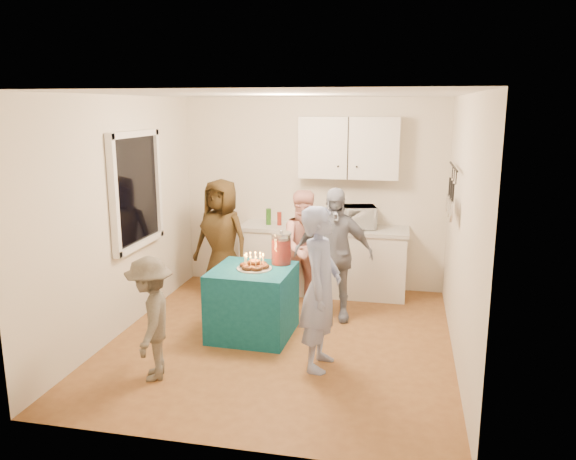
% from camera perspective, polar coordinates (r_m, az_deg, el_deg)
% --- Properties ---
extents(floor, '(4.00, 4.00, 0.00)m').
position_cam_1_polar(floor, '(6.20, -0.68, -11.12)').
color(floor, brown).
rests_on(floor, ground).
extents(ceiling, '(4.00, 4.00, 0.00)m').
position_cam_1_polar(ceiling, '(5.68, -0.75, 13.65)').
color(ceiling, white).
rests_on(ceiling, floor).
extents(back_wall, '(3.60, 3.60, 0.00)m').
position_cam_1_polar(back_wall, '(7.74, 2.53, 3.68)').
color(back_wall, silver).
rests_on(back_wall, floor).
extents(left_wall, '(4.00, 4.00, 0.00)m').
position_cam_1_polar(left_wall, '(6.44, -16.56, 1.36)').
color(left_wall, silver).
rests_on(left_wall, floor).
extents(right_wall, '(4.00, 4.00, 0.00)m').
position_cam_1_polar(right_wall, '(5.70, 17.24, -0.09)').
color(right_wall, silver).
rests_on(right_wall, floor).
extents(window_night, '(0.04, 1.00, 1.20)m').
position_cam_1_polar(window_night, '(6.64, -15.24, 3.96)').
color(window_night, black).
rests_on(window_night, left_wall).
extents(counter, '(2.20, 0.58, 0.86)m').
position_cam_1_polar(counter, '(7.60, 3.58, -3.20)').
color(counter, white).
rests_on(counter, floor).
extents(countertop, '(2.24, 0.62, 0.05)m').
position_cam_1_polar(countertop, '(7.49, 3.63, 0.15)').
color(countertop, beige).
rests_on(countertop, counter).
extents(upper_cabinet, '(1.30, 0.30, 0.80)m').
position_cam_1_polar(upper_cabinet, '(7.45, 6.22, 8.31)').
color(upper_cabinet, white).
rests_on(upper_cabinet, back_wall).
extents(pot_rack, '(0.12, 1.00, 0.60)m').
position_cam_1_polar(pot_rack, '(6.33, 16.15, 3.96)').
color(pot_rack, black).
rests_on(pot_rack, right_wall).
extents(microwave, '(0.60, 0.48, 0.29)m').
position_cam_1_polar(microwave, '(7.41, 6.80, 1.31)').
color(microwave, white).
rests_on(microwave, countertop).
extents(party_table, '(0.88, 0.88, 0.76)m').
position_cam_1_polar(party_table, '(6.22, -3.61, -7.30)').
color(party_table, '#0F5264').
rests_on(party_table, floor).
extents(donut_cake, '(0.38, 0.38, 0.18)m').
position_cam_1_polar(donut_cake, '(6.07, -3.45, -3.16)').
color(donut_cake, '#381C0C').
rests_on(donut_cake, party_table).
extents(punch_jar, '(0.22, 0.22, 0.34)m').
position_cam_1_polar(punch_jar, '(6.23, -0.69, -1.95)').
color(punch_jar, red).
rests_on(punch_jar, party_table).
extents(man_birthday, '(0.43, 0.61, 1.59)m').
position_cam_1_polar(man_birthday, '(5.35, 3.33, -5.96)').
color(man_birthday, '#8D9CCE').
rests_on(man_birthday, floor).
extents(woman_back_left, '(0.88, 0.69, 1.58)m').
position_cam_1_polar(woman_back_left, '(7.31, -6.75, -0.98)').
color(woman_back_left, '#533B17').
rests_on(woman_back_left, floor).
extents(woman_back_center, '(0.88, 0.80, 1.46)m').
position_cam_1_polar(woman_back_center, '(7.10, 1.87, -1.79)').
color(woman_back_center, '#DC7572').
rests_on(woman_back_center, floor).
extents(woman_back_right, '(0.97, 0.51, 1.58)m').
position_cam_1_polar(woman_back_right, '(6.58, 4.62, -2.48)').
color(woman_back_right, '#101836').
rests_on(woman_back_right, floor).
extents(child_near_left, '(0.64, 0.85, 1.16)m').
position_cam_1_polar(child_near_left, '(5.35, -13.77, -8.73)').
color(child_near_left, '#4D473E').
rests_on(child_near_left, floor).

